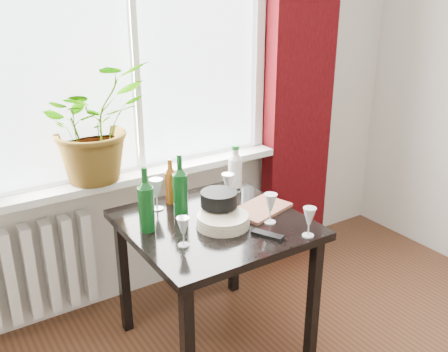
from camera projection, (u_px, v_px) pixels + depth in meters
window at (131, 34)px, 2.66m from camera, size 1.72×0.08×1.62m
windowsill at (145, 173)px, 2.89m from camera, size 1.72×0.20×0.04m
curtain at (301, 74)px, 3.26m from camera, size 0.50×0.12×2.56m
radiator at (20, 275)px, 2.69m from camera, size 0.80×0.10×0.55m
table at (214, 237)px, 2.53m from camera, size 0.85×0.85×0.74m
potted_plant at (92, 122)px, 2.64m from camera, size 0.68×0.63×0.64m
wine_bottle_left at (146, 199)px, 2.35m from camera, size 0.10×0.10×0.33m
wine_bottle_right at (180, 184)px, 2.52m from camera, size 0.10×0.10×0.32m
bottle_amber at (171, 181)px, 2.67m from camera, size 0.08×0.08×0.25m
cleaning_bottle at (235, 168)px, 2.81m from camera, size 0.10×0.10×0.27m
wineglass_front_right at (270, 208)px, 2.45m from camera, size 0.08×0.08×0.16m
wineglass_far_right at (309, 222)px, 2.32m from camera, size 0.08×0.08×0.15m
wineglass_back_center at (228, 188)px, 2.69m from camera, size 0.09×0.09×0.17m
wineglass_back_left at (157, 194)px, 2.60m from camera, size 0.08×0.08×0.17m
wineglass_front_left at (183, 232)px, 2.24m from camera, size 0.07×0.07×0.14m
plate_stack at (223, 220)px, 2.44m from camera, size 0.33×0.33×0.06m
fondue_pot at (219, 205)px, 2.50m from camera, size 0.25×0.22×0.14m
tv_remote at (268, 235)px, 2.34m from camera, size 0.11×0.16×0.02m
cutting_board at (261, 209)px, 2.61m from camera, size 0.35×0.28×0.02m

